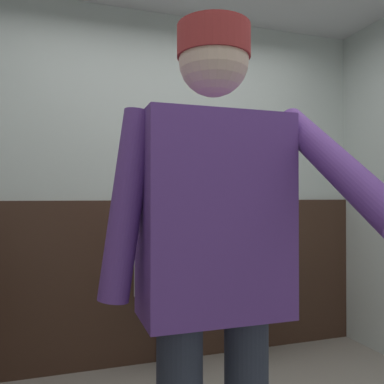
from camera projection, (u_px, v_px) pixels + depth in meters
wall_back at (158, 186)px, 3.04m from camera, size 3.94×0.12×2.62m
wainscot_band_back at (160, 280)px, 2.96m from camera, size 3.34×0.03×1.20m
urinal_left at (165, 259)px, 2.83m from camera, size 0.40×0.34×1.24m
urinal_middle at (259, 255)px, 3.06m from camera, size 0.40×0.34×1.24m
privacy_divider_panel at (218, 235)px, 2.88m from camera, size 0.04×0.40×0.90m
person at (215, 259)px, 1.21m from camera, size 0.67×0.60×1.76m
soap_dispenser at (260, 178)px, 3.20m from camera, size 0.10×0.07×0.18m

